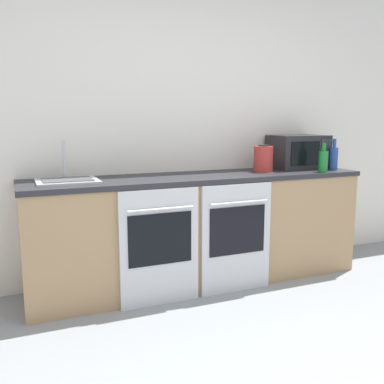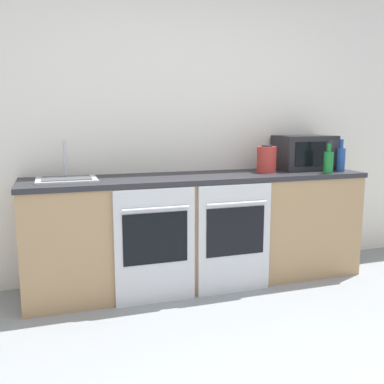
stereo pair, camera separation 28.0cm
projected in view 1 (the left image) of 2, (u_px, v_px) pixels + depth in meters
wall_back at (185, 127)px, 3.74m from camera, size 10.00×0.06×2.60m
counter_back at (200, 229)px, 3.58m from camera, size 2.83×0.62×0.91m
oven_left at (160, 247)px, 3.13m from camera, size 0.60×0.06×0.87m
oven_right at (236, 238)px, 3.37m from camera, size 0.60×0.06×0.87m
microwave at (298, 152)px, 3.96m from camera, size 0.51×0.35×0.31m
bottle_blue at (334, 158)px, 3.86m from camera, size 0.07×0.07×0.28m
bottle_green at (323, 161)px, 3.70m from camera, size 0.08×0.08×0.25m
kettle at (263, 159)px, 3.73m from camera, size 0.17×0.17×0.23m
sink at (67, 180)px, 3.12m from camera, size 0.44×0.37×0.30m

